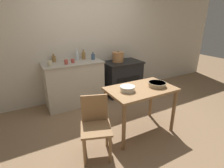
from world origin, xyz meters
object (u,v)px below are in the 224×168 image
object	(u,v)px
stock_pot	(118,57)
bottle_far_left	(84,55)
bottle_center_left	(93,57)
stove	(122,78)
bottle_mid_left	(77,55)
work_table	(141,95)
mixing_bowl_large	(127,88)
chair	(96,124)
bottle_left	(54,59)
cup_mid_right	(66,62)
cup_center	(73,61)
flour_sack	(139,92)
cup_center_right	(50,63)
mixing_bowl_small	(157,84)

from	to	relation	value
stock_pot	bottle_far_left	bearing A→B (deg)	172.02
stock_pot	bottle_center_left	size ratio (longest dim) A/B	1.74
stove	bottle_mid_left	bearing A→B (deg)	170.99
work_table	mixing_bowl_large	world-z (taller)	mixing_bowl_large
chair	bottle_far_left	bearing A→B (deg)	93.10
chair	bottle_far_left	world-z (taller)	bottle_far_left
bottle_mid_left	bottle_left	bearing A→B (deg)	174.16
bottle_mid_left	cup_mid_right	distance (m)	0.42
bottle_left	bottle_mid_left	world-z (taller)	bottle_mid_left
work_table	chair	bearing A→B (deg)	-171.49
bottle_left	cup_mid_right	xyz separation A→B (m)	(0.17, -0.33, -0.02)
stock_pot	cup_center	world-z (taller)	stock_pot
chair	bottle_mid_left	distance (m)	1.91
work_table	cup_mid_right	world-z (taller)	cup_mid_right
bottle_far_left	bottle_left	xyz separation A→B (m)	(-0.63, 0.06, -0.02)
bottle_far_left	cup_mid_right	size ratio (longest dim) A/B	2.26
stove	bottle_far_left	size ratio (longest dim) A/B	4.32
stove	bottle_center_left	world-z (taller)	bottle_center_left
stock_pot	bottle_mid_left	bearing A→B (deg)	172.32
bottle_mid_left	cup_center	size ratio (longest dim) A/B	3.06
mixing_bowl_large	flour_sack	bearing A→B (deg)	44.41
bottle_left	cup_center	size ratio (longest dim) A/B	2.06
stove	cup_center_right	xyz separation A→B (m)	(-1.68, -0.09, 0.59)
chair	cup_center_right	world-z (taller)	cup_center_right
mixing_bowl_small	stove	bearing A→B (deg)	78.58
stove	flour_sack	bearing A→B (deg)	-70.21
flour_sack	bottle_mid_left	distance (m)	1.65
flour_sack	cup_center	world-z (taller)	cup_center
cup_center	chair	bearing A→B (deg)	-97.25
chair	bottle_far_left	xyz separation A→B (m)	(0.51, 1.77, 0.57)
stove	work_table	xyz separation A→B (m)	(-0.58, -1.49, 0.24)
bottle_far_left	cup_center_right	size ratio (longest dim) A/B	2.09
work_table	bottle_left	distance (m)	1.99
chair	bottle_mid_left	bearing A→B (deg)	97.60
stove	cup_mid_right	size ratio (longest dim) A/B	9.77
bottle_mid_left	cup_center_right	distance (m)	0.67
mixing_bowl_large	work_table	bearing A→B (deg)	-1.06
mixing_bowl_large	cup_center_right	size ratio (longest dim) A/B	2.28
bottle_center_left	cup_mid_right	world-z (taller)	bottle_center_left
stock_pot	bottle_center_left	world-z (taller)	bottle_center_left
bottle_left	cup_mid_right	distance (m)	0.37
stove	bottle_far_left	xyz separation A→B (m)	(-0.92, 0.15, 0.62)
bottle_far_left	stove	bearing A→B (deg)	-9.49
bottle_left	cup_center_right	xyz separation A→B (m)	(-0.14, -0.31, -0.01)
chair	cup_mid_right	distance (m)	1.60
bottle_mid_left	cup_center_right	bearing A→B (deg)	-157.14
stock_pot	mixing_bowl_large	world-z (taller)	stock_pot
bottle_far_left	bottle_left	distance (m)	0.63
work_table	chair	size ratio (longest dim) A/B	1.26
cup_center_right	mixing_bowl_small	bearing A→B (deg)	-46.98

